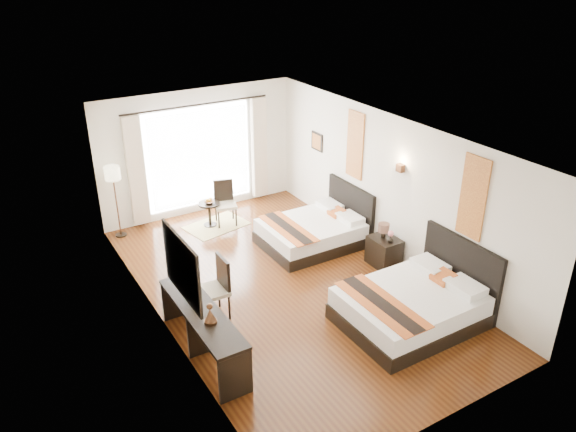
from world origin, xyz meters
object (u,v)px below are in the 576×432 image
console_desk (203,332)px  window_chair (226,211)px  table_lamp (384,229)px  television (187,280)px  floor_lamp (113,178)px  nightstand (384,252)px  bed_near (414,304)px  desk_chair (214,300)px  fruit_bowl (209,202)px  vase (390,242)px  side_table (210,214)px  bed_far (315,231)px

console_desk → window_chair: bearing=60.4°
table_lamp → television: bearing=-177.7°
table_lamp → floor_lamp: bearing=136.8°
nightstand → console_desk: 4.01m
nightstand → window_chair: 3.64m
bed_near → window_chair: (-1.05, 4.80, -0.02)m
nightstand → window_chair: (-1.80, 3.16, 0.01)m
nightstand → window_chair: size_ratio=0.60×
window_chair → television: bearing=-18.0°
desk_chair → window_chair: 3.44m
nightstand → fruit_bowl: size_ratio=3.04×
television → floor_lamp: bearing=13.0°
television → desk_chair: (0.50, 0.23, -0.65)m
vase → desk_chair: (-3.43, 0.29, -0.24)m
side_table → fruit_bowl: 0.29m
floor_lamp → bed_far: bearing=-36.0°
floor_lamp → desk_chair: bearing=-82.1°
side_table → console_desk: bearing=-115.1°
console_desk → floor_lamp: size_ratio=1.43×
television → desk_chair: television is taller
window_chair → table_lamp: bearing=45.6°
bed_far → console_desk: 3.88m
table_lamp → fruit_bowl: table_lamp is taller
vase → television: size_ratio=0.16×
nightstand → television: bearing=-178.7°
television → desk_chair: bearing=-52.7°
bed_far → floor_lamp: size_ratio=1.28×
bed_near → television: (-3.19, 1.55, 0.66)m
bed_far → desk_chair: (-2.79, -1.25, 0.03)m
bed_far → table_lamp: bed_far is taller
bed_near → fruit_bowl: bed_near is taller
bed_far → side_table: (-1.49, 1.87, -0.02)m
nightstand → side_table: nightstand is taller
console_desk → desk_chair: 0.93m
bed_near → window_chair: size_ratio=2.26×
floor_lamp → fruit_bowl: floor_lamp is taller
nightstand → console_desk: size_ratio=0.26×
bed_far → side_table: bearing=128.6°
bed_far → table_lamp: 1.54m
nightstand → floor_lamp: 5.56m
floor_lamp → nightstand: bearing=-43.7°
nightstand → vase: 0.33m
table_lamp → television: 3.96m
television → console_desk: bearing=-169.2°
bed_far → console_desk: bed_far is taller
desk_chair → window_chair: size_ratio=1.09×
table_lamp → desk_chair: size_ratio=0.32×
nightstand → floor_lamp: bearing=136.3°
vase → television: 3.95m
floor_lamp → side_table: 2.15m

